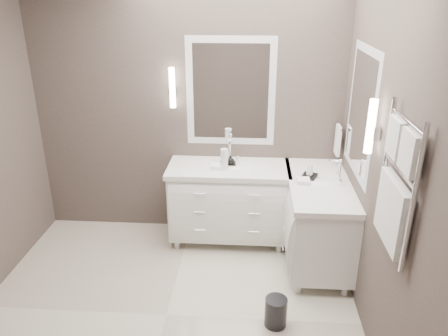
# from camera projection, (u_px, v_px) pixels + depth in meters

# --- Properties ---
(floor) EXTENTS (3.20, 3.00, 0.01)m
(floor) POSITION_uv_depth(u_px,v_px,m) (166.00, 315.00, 3.64)
(floor) COLOR beige
(floor) RESTS_ON ground
(wall_back) EXTENTS (3.20, 0.01, 2.70)m
(wall_back) POSITION_uv_depth(u_px,v_px,m) (187.00, 110.00, 4.51)
(wall_back) COLOR #4A3F3B
(wall_back) RESTS_ON floor
(wall_front) EXTENTS (3.20, 0.01, 2.70)m
(wall_front) POSITION_uv_depth(u_px,v_px,m) (78.00, 307.00, 1.73)
(wall_front) COLOR #4A3F3B
(wall_front) RESTS_ON floor
(wall_right) EXTENTS (0.01, 3.00, 2.70)m
(wall_right) POSITION_uv_depth(u_px,v_px,m) (386.00, 171.00, 3.02)
(wall_right) COLOR #4A3F3B
(wall_right) RESTS_ON floor
(vanity_back) EXTENTS (1.24, 0.59, 0.97)m
(vanity_back) POSITION_uv_depth(u_px,v_px,m) (229.00, 199.00, 4.55)
(vanity_back) COLOR white
(vanity_back) RESTS_ON floor
(vanity_right) EXTENTS (0.59, 1.24, 0.97)m
(vanity_right) POSITION_uv_depth(u_px,v_px,m) (318.00, 217.00, 4.20)
(vanity_right) COLOR white
(vanity_right) RESTS_ON floor
(mirror_back) EXTENTS (0.90, 0.02, 1.10)m
(mirror_back) POSITION_uv_depth(u_px,v_px,m) (231.00, 92.00, 4.39)
(mirror_back) COLOR white
(mirror_back) RESTS_ON wall_back
(mirror_right) EXTENTS (0.02, 0.90, 1.10)m
(mirror_right) POSITION_uv_depth(u_px,v_px,m) (361.00, 112.00, 3.68)
(mirror_right) COLOR white
(mirror_right) RESTS_ON wall_right
(sconce_back) EXTENTS (0.06, 0.06, 0.40)m
(sconce_back) POSITION_uv_depth(u_px,v_px,m) (172.00, 89.00, 4.35)
(sconce_back) COLOR white
(sconce_back) RESTS_ON wall_back
(sconce_right) EXTENTS (0.06, 0.06, 0.40)m
(sconce_right) POSITION_uv_depth(u_px,v_px,m) (371.00, 128.00, 3.14)
(sconce_right) COLOR white
(sconce_right) RESTS_ON wall_right
(towel_bar_corner) EXTENTS (0.03, 0.22, 0.30)m
(towel_bar_corner) POSITION_uv_depth(u_px,v_px,m) (338.00, 140.00, 4.37)
(towel_bar_corner) COLOR white
(towel_bar_corner) RESTS_ON wall_right
(towel_ladder) EXTENTS (0.06, 0.58, 0.90)m
(towel_ladder) POSITION_uv_depth(u_px,v_px,m) (396.00, 190.00, 2.64)
(towel_ladder) COLOR white
(towel_ladder) RESTS_ON wall_right
(waste_bin) EXTENTS (0.23, 0.23, 0.25)m
(waste_bin) POSITION_uv_depth(u_px,v_px,m) (276.00, 312.00, 3.49)
(waste_bin) COLOR black
(waste_bin) RESTS_ON floor
(amenity_tray_back) EXTENTS (0.17, 0.13, 0.02)m
(amenity_tray_back) POSITION_uv_depth(u_px,v_px,m) (228.00, 164.00, 4.44)
(amenity_tray_back) COLOR black
(amenity_tray_back) RESTS_ON vanity_back
(amenity_tray_right) EXTENTS (0.18, 0.21, 0.03)m
(amenity_tray_right) POSITION_uv_depth(u_px,v_px,m) (309.00, 177.00, 4.14)
(amenity_tray_right) COLOR black
(amenity_tray_right) RESTS_ON vanity_right
(water_bottle) EXTENTS (0.09, 0.09, 0.21)m
(water_bottle) POSITION_uv_depth(u_px,v_px,m) (224.00, 159.00, 4.30)
(water_bottle) COLOR silver
(water_bottle) RESTS_ON vanity_back
(soap_bottle_a) EXTENTS (0.08, 0.09, 0.15)m
(soap_bottle_a) POSITION_uv_depth(u_px,v_px,m) (225.00, 155.00, 4.43)
(soap_bottle_a) COLOR white
(soap_bottle_a) RESTS_ON amenity_tray_back
(soap_bottle_b) EXTENTS (0.09, 0.09, 0.09)m
(soap_bottle_b) POSITION_uv_depth(u_px,v_px,m) (231.00, 160.00, 4.39)
(soap_bottle_b) COLOR black
(soap_bottle_b) RESTS_ON amenity_tray_back
(soap_bottle_c) EXTENTS (0.06, 0.06, 0.16)m
(soap_bottle_c) POSITION_uv_depth(u_px,v_px,m) (310.00, 168.00, 4.11)
(soap_bottle_c) COLOR white
(soap_bottle_c) RESTS_ON amenity_tray_right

